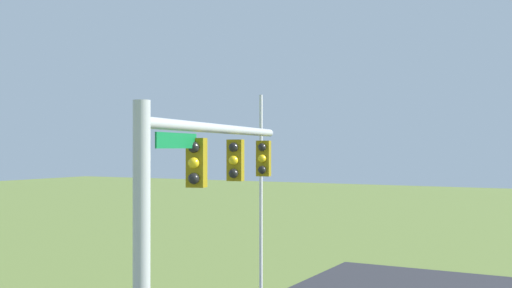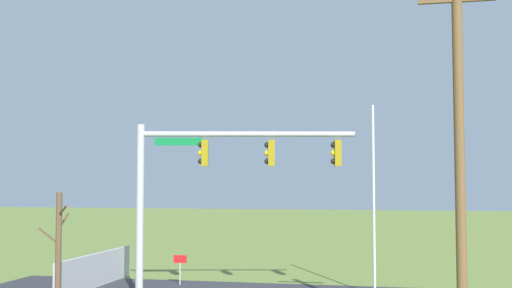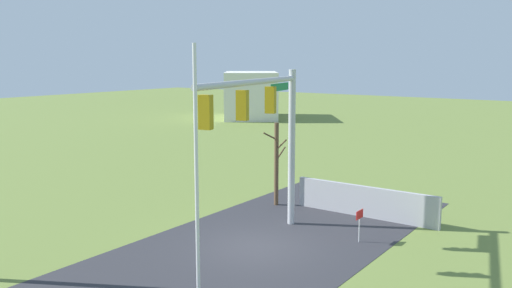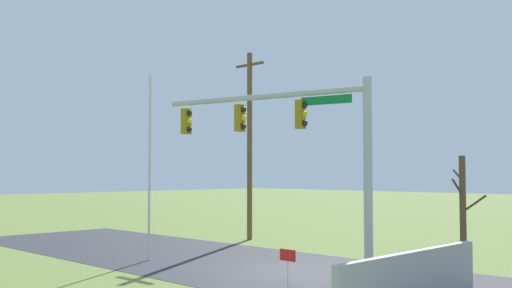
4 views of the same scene
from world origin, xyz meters
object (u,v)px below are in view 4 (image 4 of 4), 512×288
Objects in this scene: signal_mast at (297,136)px; utility_pole at (250,142)px; flagpole at (149,167)px; bare_tree at (463,216)px; open_sign at (288,261)px.

utility_pole reaches higher than signal_mast.
flagpole is 0.75× the size of utility_pole.
utility_pole is 13.49m from bare_tree.
signal_mast is 2.03× the size of bare_tree.
signal_mast is 6.44× the size of open_sign.
flagpole is 5.83× the size of open_sign.
flagpole is 1.84× the size of bare_tree.
signal_mast is 4.97m from open_sign.
bare_tree is at bearing -14.61° from utility_pole.
signal_mast is at bearing 16.67° from flagpole.
signal_mast reaches higher than open_sign.
open_sign is (7.88, -0.94, -2.65)m from flagpole.
flagpole is at bearing -163.33° from signal_mast.
bare_tree is at bearing 30.11° from signal_mast.
signal_mast is 5.81m from bare_tree.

